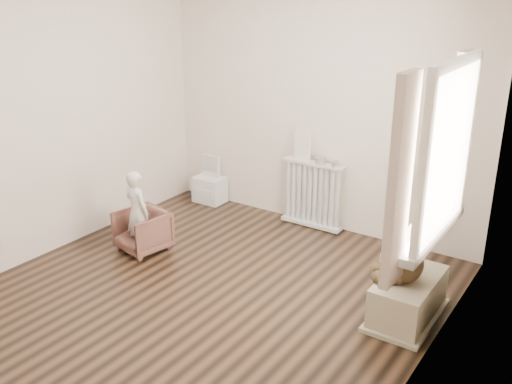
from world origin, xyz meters
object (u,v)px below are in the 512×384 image
Objects in this scene: teddy_bear at (406,242)px; toy_vanity at (209,180)px; child at (137,211)px; toy_bench at (408,295)px; armchair at (143,231)px; plush_cat at (444,197)px; radiator at (312,193)px.

toy_vanity is at bearing 135.00° from teddy_bear.
toy_bench is at bearing -161.41° from child.
plush_cat is at bearing 20.39° from armchair.
armchair is at bearing -173.51° from toy_bench.
armchair is (-1.09, -1.43, -0.19)m from radiator.
plush_cat is (2.71, 0.50, 0.57)m from child.
child is at bearing -79.00° from armchair.
armchair is at bearing -79.00° from child.
radiator is 1.37m from toy_vanity.
toy_vanity is (-1.37, -0.03, -0.11)m from radiator.
armchair is at bearing -146.91° from plush_cat.
child is at bearing -145.88° from plush_cat.
radiator is 0.98× the size of toy_bench.
radiator is at bearing 1.26° from toy_vanity.
armchair is 0.61× the size of toy_bench.
toy_vanity is 1.43m from armchair.
radiator reaches higher than toy_bench.
radiator is 0.89× the size of child.
radiator reaches higher than armchair.
toy_bench is at bearing -21.22° from toy_vanity.
radiator is at bearing 142.49° from toy_bench.
plush_cat is (0.14, 0.16, 0.80)m from toy_bench.
toy_vanity is 1.18× the size of teddy_bear.
child reaches higher than radiator.
toy_vanity is 3.22m from plush_cat.
teddy_bear reaches higher than toy_vanity.
radiator is at bearing -115.48° from child.
child is (0.28, -1.45, 0.15)m from toy_vanity.
child reaches higher than armchair.
child is 2.61m from toy_bench.
teddy_bear is (-0.04, -0.06, 0.47)m from toy_bench.
toy_bench is (2.85, -1.11, -0.08)m from toy_vanity.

